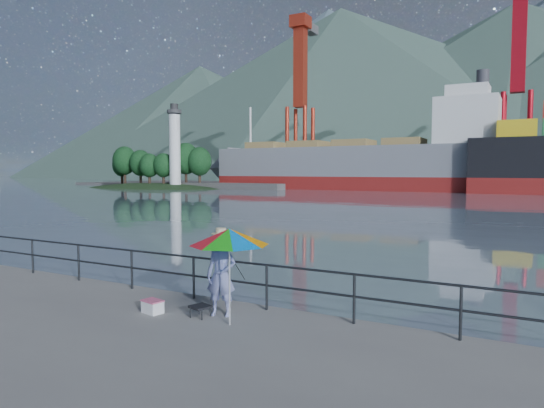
{
  "coord_description": "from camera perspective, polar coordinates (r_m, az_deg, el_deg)",
  "views": [
    {
      "loc": [
        8.1,
        -7.43,
        3.07
      ],
      "look_at": [
        0.79,
        6.0,
        2.0
      ],
      "focal_mm": 32.0,
      "sensor_mm": 36.0,
      "label": 1
    }
  ],
  "objects": [
    {
      "name": "harbor_water",
      "position": [
        137.71,
        25.18,
        2.34
      ],
      "size": [
        500.0,
        280.0,
        0.0
      ],
      "primitive_type": "cube",
      "color": "slate",
      "rests_on": "ground"
    },
    {
      "name": "guardrail",
      "position": [
        12.47,
        -12.87,
        -7.89
      ],
      "size": [
        22.0,
        0.06,
        1.03
      ],
      "color": "#2D3033",
      "rests_on": "ground"
    },
    {
      "name": "lighthouse_islet",
      "position": [
        93.84,
        -13.72,
        2.17
      ],
      "size": [
        48.0,
        26.4,
        19.2
      ],
      "color": "#263F1E",
      "rests_on": "ground"
    },
    {
      "name": "fisherman",
      "position": [
        10.36,
        -6.0,
        -8.34
      ],
      "size": [
        0.72,
        0.59,
        1.72
      ],
      "primitive_type": "imported",
      "rotation": [
        0.0,
        0.0,
        0.33
      ],
      "color": "navy",
      "rests_on": "ground"
    },
    {
      "name": "beach_umbrella",
      "position": [
        9.56,
        -5.05,
        -3.88
      ],
      "size": [
        1.74,
        1.74,
        1.93
      ],
      "color": "white",
      "rests_on": "ground"
    },
    {
      "name": "folding_stool",
      "position": [
        10.47,
        -8.41,
        -12.34
      ],
      "size": [
        0.47,
        0.47,
        0.25
      ],
      "color": "black",
      "rests_on": "ground"
    },
    {
      "name": "cooler_bag",
      "position": [
        10.96,
        -13.88,
        -11.7
      ],
      "size": [
        0.49,
        0.38,
        0.25
      ],
      "primitive_type": "cube",
      "rotation": [
        0.0,
        0.0,
        -0.22
      ],
      "color": "white",
      "rests_on": "ground"
    },
    {
      "name": "fishing_rod",
      "position": [
        11.69,
        -4.4,
        -11.23
      ],
      "size": [
        0.46,
        1.62,
        1.18
      ],
      "primitive_type": "cylinder",
      "rotation": [
        0.96,
        0.0,
        0.27
      ],
      "color": "black",
      "rests_on": "ground"
    },
    {
      "name": "bulk_carrier",
      "position": [
        83.18,
        11.74,
        4.64
      ],
      "size": [
        52.11,
        9.02,
        14.5
      ],
      "color": "maroon",
      "rests_on": "ground"
    }
  ]
}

